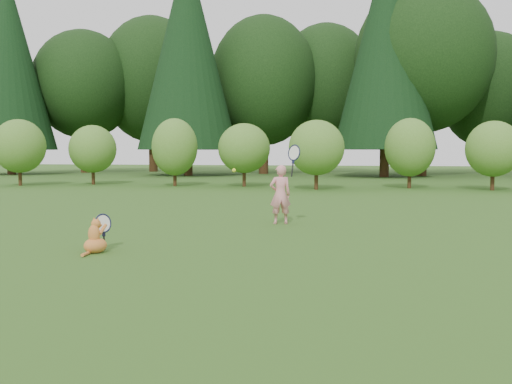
# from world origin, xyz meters

# --- Properties ---
(ground) EXTENTS (100.00, 100.00, 0.00)m
(ground) POSITION_xyz_m (0.00, 0.00, 0.00)
(ground) COLOR #2B4A14
(ground) RESTS_ON ground
(shrub_row) EXTENTS (28.00, 3.00, 2.80)m
(shrub_row) POSITION_xyz_m (0.00, 13.00, 1.40)
(shrub_row) COLOR #4A7725
(shrub_row) RESTS_ON ground
(woodland_backdrop) EXTENTS (48.00, 10.00, 15.00)m
(woodland_backdrop) POSITION_xyz_m (0.00, 23.00, 7.50)
(woodland_backdrop) COLOR black
(woodland_backdrop) RESTS_ON ground
(child) EXTENTS (0.66, 0.45, 1.66)m
(child) POSITION_xyz_m (0.37, 2.28, 0.58)
(child) COLOR pink
(child) RESTS_ON ground
(cat) EXTENTS (0.43, 0.68, 0.65)m
(cat) POSITION_xyz_m (-1.58, -1.26, 0.24)
(cat) COLOR orange
(cat) RESTS_ON ground
(tennis_ball) EXTENTS (0.07, 0.07, 0.07)m
(tennis_ball) POSITION_xyz_m (-0.46, 1.99, 1.01)
(tennis_ball) COLOR #D3EE1C
(tennis_ball) RESTS_ON ground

